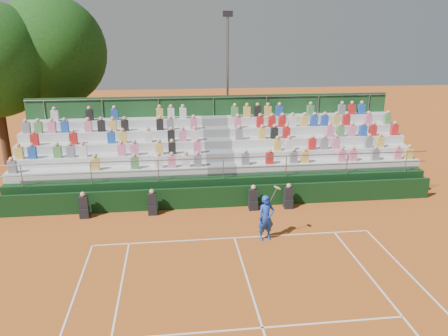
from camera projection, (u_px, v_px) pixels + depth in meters
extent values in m
plane|color=#BA591F|center=(234.00, 238.00, 17.28)|extent=(90.00, 90.00, 0.00)
cube|color=white|center=(234.00, 238.00, 17.28)|extent=(11.00, 0.06, 0.01)
cube|color=white|center=(248.00, 282.00, 14.26)|extent=(0.06, 6.40, 0.01)
cube|color=white|center=(262.00, 328.00, 12.09)|extent=(8.22, 0.06, 0.01)
cube|color=black|center=(225.00, 197.00, 20.16)|extent=(20.00, 0.15, 1.00)
cube|color=black|center=(85.00, 213.00, 19.11)|extent=(0.40, 0.40, 0.44)
cube|color=black|center=(84.00, 202.00, 18.96)|extent=(0.38, 0.25, 0.55)
sphere|color=tan|center=(83.00, 194.00, 18.85)|extent=(0.22, 0.22, 0.22)
cube|color=black|center=(153.00, 209.00, 19.44)|extent=(0.40, 0.40, 0.44)
cube|color=black|center=(152.00, 199.00, 19.30)|extent=(0.38, 0.25, 0.55)
sphere|color=tan|center=(152.00, 191.00, 19.18)|extent=(0.22, 0.22, 0.22)
cube|color=black|center=(253.00, 205.00, 19.96)|extent=(0.40, 0.40, 0.44)
cube|color=black|center=(253.00, 195.00, 19.81)|extent=(0.38, 0.25, 0.55)
sphere|color=tan|center=(253.00, 187.00, 19.70)|extent=(0.22, 0.22, 0.22)
cube|color=black|center=(288.00, 203.00, 20.14)|extent=(0.40, 0.40, 0.44)
cube|color=black|center=(288.00, 193.00, 20.00)|extent=(0.38, 0.25, 0.55)
sphere|color=tan|center=(289.00, 186.00, 19.88)|extent=(0.22, 0.22, 0.22)
cube|color=black|center=(218.00, 174.00, 23.06)|extent=(20.00, 5.20, 1.20)
cube|color=silver|center=(109.00, 173.00, 20.62)|extent=(9.30, 0.85, 0.42)
cube|color=silver|center=(327.00, 165.00, 21.83)|extent=(9.30, 0.85, 0.42)
cube|color=slate|center=(221.00, 169.00, 21.23)|extent=(1.40, 0.85, 0.42)
cube|color=silver|center=(111.00, 159.00, 21.30)|extent=(9.30, 0.85, 0.42)
cube|color=silver|center=(322.00, 152.00, 22.51)|extent=(9.30, 0.85, 0.42)
cube|color=slate|center=(219.00, 156.00, 21.90)|extent=(1.40, 0.85, 0.42)
cube|color=silver|center=(112.00, 146.00, 21.97)|extent=(9.30, 0.85, 0.42)
cube|color=silver|center=(318.00, 140.00, 23.18)|extent=(9.30, 0.85, 0.42)
cube|color=slate|center=(218.00, 143.00, 22.58)|extent=(1.40, 0.85, 0.42)
cube|color=silver|center=(113.00, 134.00, 22.65)|extent=(9.30, 0.85, 0.42)
cube|color=silver|center=(313.00, 129.00, 23.86)|extent=(9.30, 0.85, 0.42)
cube|color=slate|center=(216.00, 132.00, 23.25)|extent=(1.40, 0.85, 0.42)
cube|color=silver|center=(115.00, 123.00, 23.32)|extent=(9.30, 0.85, 0.42)
cube|color=silver|center=(309.00, 118.00, 24.53)|extent=(9.30, 0.85, 0.42)
cube|color=slate|center=(214.00, 121.00, 23.93)|extent=(1.40, 0.85, 0.42)
cube|color=#1A441F|center=(213.00, 134.00, 24.70)|extent=(20.00, 0.12, 4.40)
cylinder|color=gray|center=(223.00, 158.00, 20.16)|extent=(20.00, 0.05, 0.05)
cylinder|color=gray|center=(213.00, 97.00, 23.96)|extent=(20.00, 0.05, 0.05)
cube|color=slate|center=(12.00, 167.00, 19.85)|extent=(0.36, 0.24, 0.56)
cube|color=gold|center=(95.00, 164.00, 20.27)|extent=(0.36, 0.24, 0.56)
cube|color=#4C8C4C|center=(135.00, 163.00, 20.47)|extent=(0.36, 0.24, 0.56)
cube|color=silver|center=(159.00, 162.00, 20.60)|extent=(0.36, 0.24, 0.56)
cube|color=pink|center=(172.00, 162.00, 20.67)|extent=(0.36, 0.24, 0.56)
cube|color=silver|center=(186.00, 161.00, 20.74)|extent=(0.36, 0.24, 0.56)
cube|color=slate|center=(198.00, 161.00, 20.81)|extent=(0.36, 0.24, 0.56)
cube|color=gold|center=(19.00, 153.00, 20.54)|extent=(0.36, 0.24, 0.56)
cube|color=#1E4CB2|center=(32.00, 153.00, 20.60)|extent=(0.36, 0.24, 0.56)
cube|color=#4C8C4C|center=(58.00, 152.00, 20.73)|extent=(0.36, 0.24, 0.56)
cube|color=slate|center=(71.00, 151.00, 20.80)|extent=(0.36, 0.24, 0.56)
cube|color=silver|center=(83.00, 151.00, 20.87)|extent=(0.36, 0.24, 0.56)
cube|color=pink|center=(122.00, 150.00, 21.07)|extent=(0.36, 0.24, 0.56)
cube|color=pink|center=(135.00, 150.00, 21.14)|extent=(0.36, 0.24, 0.56)
cube|color=gold|center=(159.00, 149.00, 21.28)|extent=(0.36, 0.24, 0.56)
cube|color=black|center=(172.00, 148.00, 21.35)|extent=(0.36, 0.24, 0.56)
cube|color=pink|center=(197.00, 148.00, 21.49)|extent=(0.36, 0.24, 0.56)
cube|color=red|center=(35.00, 140.00, 21.27)|extent=(0.36, 0.24, 0.56)
cube|color=red|center=(73.00, 139.00, 21.48)|extent=(0.36, 0.24, 0.56)
cube|color=#1E4CB2|center=(111.00, 138.00, 21.68)|extent=(0.36, 0.24, 0.56)
cube|color=gold|center=(123.00, 137.00, 21.75)|extent=(0.36, 0.24, 0.56)
cube|color=silver|center=(148.00, 137.00, 21.89)|extent=(0.36, 0.24, 0.56)
cube|color=black|center=(171.00, 136.00, 22.02)|extent=(0.36, 0.24, 0.56)
cube|color=pink|center=(183.00, 136.00, 22.09)|extent=(0.36, 0.24, 0.56)
cube|color=silver|center=(195.00, 135.00, 22.16)|extent=(0.36, 0.24, 0.56)
cube|color=slate|center=(26.00, 128.00, 21.88)|extent=(0.36, 0.24, 0.56)
cube|color=#4C8C4C|center=(38.00, 128.00, 21.95)|extent=(0.36, 0.24, 0.56)
cube|color=pink|center=(52.00, 127.00, 22.02)|extent=(0.36, 0.24, 0.56)
cube|color=#1E4CB2|center=(65.00, 127.00, 22.09)|extent=(0.36, 0.24, 0.56)
cube|color=pink|center=(88.00, 126.00, 22.22)|extent=(0.36, 0.24, 0.56)
cube|color=black|center=(101.00, 126.00, 22.30)|extent=(0.36, 0.24, 0.56)
cube|color=gold|center=(113.00, 126.00, 22.36)|extent=(0.36, 0.24, 0.56)
cube|color=black|center=(125.00, 125.00, 22.43)|extent=(0.36, 0.24, 0.56)
cube|color=black|center=(160.00, 125.00, 22.63)|extent=(0.36, 0.24, 0.56)
cube|color=slate|center=(170.00, 124.00, 22.69)|extent=(0.36, 0.24, 0.56)
cube|color=pink|center=(194.00, 124.00, 22.83)|extent=(0.36, 0.24, 0.56)
cube|color=silver|center=(55.00, 116.00, 22.69)|extent=(0.36, 0.24, 0.56)
cube|color=black|center=(90.00, 115.00, 22.89)|extent=(0.36, 0.24, 0.56)
cube|color=#1E4CB2|center=(115.00, 115.00, 23.04)|extent=(0.36, 0.24, 0.56)
cube|color=gold|center=(160.00, 114.00, 23.31)|extent=(0.36, 0.24, 0.56)
cube|color=silver|center=(171.00, 113.00, 23.37)|extent=(0.36, 0.24, 0.56)
cube|color=silver|center=(183.00, 113.00, 23.45)|extent=(0.36, 0.24, 0.56)
cube|color=slate|center=(245.00, 159.00, 21.07)|extent=(0.36, 0.24, 0.56)
cube|color=red|center=(269.00, 158.00, 21.20)|extent=(0.36, 0.24, 0.56)
cube|color=slate|center=(293.00, 157.00, 21.34)|extent=(0.36, 0.24, 0.56)
cube|color=gold|center=(305.00, 157.00, 21.40)|extent=(0.36, 0.24, 0.56)
cube|color=pink|center=(342.00, 156.00, 21.61)|extent=(0.36, 0.24, 0.56)
cube|color=pink|center=(353.00, 155.00, 21.68)|extent=(0.36, 0.24, 0.56)
cube|color=slate|center=(375.00, 155.00, 21.81)|extent=(0.36, 0.24, 0.56)
cube|color=pink|center=(397.00, 154.00, 21.94)|extent=(0.36, 0.24, 0.56)
cube|color=gold|center=(409.00, 153.00, 22.01)|extent=(0.36, 0.24, 0.56)
cube|color=gold|center=(277.00, 145.00, 21.94)|extent=(0.36, 0.24, 0.56)
cube|color=silver|center=(289.00, 145.00, 22.01)|extent=(0.36, 0.24, 0.56)
cube|color=red|center=(312.00, 144.00, 22.15)|extent=(0.36, 0.24, 0.56)
cube|color=slate|center=(324.00, 144.00, 22.22)|extent=(0.36, 0.24, 0.56)
cube|color=pink|center=(336.00, 143.00, 22.29)|extent=(0.36, 0.24, 0.56)
cube|color=slate|center=(369.00, 142.00, 22.49)|extent=(0.36, 0.24, 0.56)
cube|color=gold|center=(380.00, 142.00, 22.56)|extent=(0.36, 0.24, 0.56)
cube|color=slate|center=(239.00, 134.00, 22.41)|extent=(0.36, 0.24, 0.56)
cube|color=gold|center=(262.00, 133.00, 22.55)|extent=(0.36, 0.24, 0.56)
cube|color=black|center=(274.00, 133.00, 22.62)|extent=(0.36, 0.24, 0.56)
cube|color=red|center=(286.00, 133.00, 22.69)|extent=(0.36, 0.24, 0.56)
cube|color=pink|center=(330.00, 132.00, 22.96)|extent=(0.36, 0.24, 0.56)
cube|color=#4C8C4C|center=(340.00, 131.00, 23.02)|extent=(0.36, 0.24, 0.56)
cube|color=pink|center=(352.00, 131.00, 23.09)|extent=(0.36, 0.24, 0.56)
cube|color=#1E4CB2|center=(363.00, 131.00, 23.16)|extent=(0.36, 0.24, 0.56)
cube|color=red|center=(373.00, 130.00, 23.23)|extent=(0.36, 0.24, 0.56)
cube|color=red|center=(394.00, 130.00, 23.36)|extent=(0.36, 0.24, 0.56)
cube|color=pink|center=(238.00, 123.00, 23.09)|extent=(0.36, 0.24, 0.56)
cube|color=red|center=(260.00, 122.00, 23.23)|extent=(0.36, 0.24, 0.56)
cube|color=red|center=(272.00, 122.00, 23.30)|extent=(0.36, 0.24, 0.56)
cube|color=red|center=(282.00, 122.00, 23.37)|extent=(0.36, 0.24, 0.56)
cube|color=silver|center=(292.00, 121.00, 23.43)|extent=(0.36, 0.24, 0.56)
cube|color=gold|center=(304.00, 121.00, 23.50)|extent=(0.36, 0.24, 0.56)
cube|color=#1E4CB2|center=(314.00, 121.00, 23.57)|extent=(0.36, 0.24, 0.56)
cube|color=#1E4CB2|center=(325.00, 120.00, 23.63)|extent=(0.36, 0.24, 0.56)
cube|color=gold|center=(336.00, 120.00, 23.70)|extent=(0.36, 0.24, 0.56)
cube|color=red|center=(346.00, 120.00, 23.77)|extent=(0.36, 0.24, 0.56)
cube|color=pink|center=(368.00, 119.00, 23.91)|extent=(0.36, 0.24, 0.56)
cube|color=#4C8C4C|center=(387.00, 119.00, 24.04)|extent=(0.36, 0.24, 0.56)
cube|color=#4C8C4C|center=(235.00, 112.00, 23.76)|extent=(0.36, 0.24, 0.56)
cube|color=gold|center=(247.00, 112.00, 23.84)|extent=(0.36, 0.24, 0.56)
cube|color=black|center=(257.00, 111.00, 23.91)|extent=(0.36, 0.24, 0.56)
cube|color=gold|center=(268.00, 111.00, 23.97)|extent=(0.36, 0.24, 0.56)
cube|color=#1E4CB2|center=(279.00, 111.00, 24.04)|extent=(0.36, 0.24, 0.56)
cube|color=#4C8C4C|center=(310.00, 110.00, 24.24)|extent=(0.36, 0.24, 0.56)
cube|color=slate|center=(342.00, 110.00, 24.45)|extent=(0.36, 0.24, 0.56)
cube|color=red|center=(352.00, 109.00, 24.51)|extent=(0.36, 0.24, 0.56)
cube|color=#1E4CB2|center=(361.00, 109.00, 24.58)|extent=(0.36, 0.24, 0.56)
imported|color=#183FB6|center=(266.00, 218.00, 16.90)|extent=(0.75, 0.58, 1.82)
cylinder|color=gray|center=(273.00, 195.00, 16.64)|extent=(0.26, 0.03, 0.51)
cylinder|color=#E5D866|center=(277.00, 188.00, 16.57)|extent=(0.26, 0.28, 0.14)
cylinder|color=#341E13|center=(4.00, 135.00, 26.23)|extent=(0.50, 0.50, 3.58)
cylinder|color=#341E13|center=(59.00, 126.00, 28.31)|extent=(0.50, 0.50, 3.81)
sphere|color=#13390F|center=(51.00, 52.00, 26.89)|extent=(6.85, 6.85, 6.85)
cylinder|color=gray|center=(228.00, 88.00, 27.83)|extent=(0.16, 0.16, 8.59)
cube|color=black|center=(228.00, 14.00, 26.47)|extent=(0.60, 0.25, 0.35)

